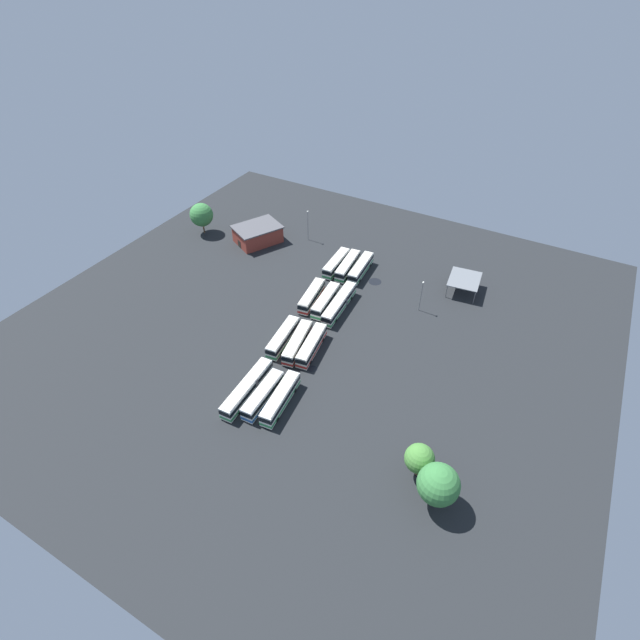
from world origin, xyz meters
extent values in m
plane|color=black|center=(0.00, 0.00, 0.00)|extent=(128.79, 128.79, 0.00)
cube|color=silver|center=(-23.55, -6.18, 1.76)|extent=(12.25, 3.24, 2.92)
cube|color=beige|center=(-23.55, -6.18, 3.29)|extent=(11.76, 3.01, 0.14)
cube|color=black|center=(-23.55, -6.18, 2.23)|extent=(12.31, 3.28, 0.93)
cube|color=#2D8C4C|center=(-23.55, -6.18, 0.94)|extent=(12.31, 3.28, 0.58)
cube|color=black|center=(-17.48, -5.84, 2.33)|extent=(0.18, 2.09, 1.07)
cylinder|color=black|center=(-19.86, -4.79, 0.50)|extent=(1.02, 0.36, 1.00)
cylinder|color=black|center=(-19.73, -7.14, 0.50)|extent=(1.02, 0.36, 1.00)
cylinder|color=black|center=(-27.37, -5.22, 0.50)|extent=(1.02, 0.36, 1.00)
cylinder|color=black|center=(-27.23, -7.57, 0.50)|extent=(1.02, 0.36, 1.00)
cube|color=silver|center=(-23.97, -2.98, 1.76)|extent=(12.59, 3.81, 2.92)
cube|color=beige|center=(-23.97, -2.98, 3.29)|extent=(12.07, 3.55, 0.14)
cube|color=black|center=(-23.97, -2.98, 2.23)|extent=(12.65, 3.85, 0.93)
cube|color=#2D8C4C|center=(-23.97, -2.98, 0.94)|extent=(12.65, 3.85, 0.58)
cube|color=black|center=(-17.80, -2.34, 2.33)|extent=(0.27, 2.09, 1.07)
cylinder|color=black|center=(-20.27, -1.42, 0.50)|extent=(1.03, 0.40, 1.00)
cylinder|color=black|center=(-20.03, -3.75, 0.50)|extent=(1.03, 0.40, 1.00)
cylinder|color=black|center=(-27.91, -2.20, 0.50)|extent=(1.03, 0.40, 1.00)
cylinder|color=black|center=(-27.67, -4.54, 0.50)|extent=(1.03, 0.40, 1.00)
cube|color=silver|center=(-24.69, 0.51, 1.76)|extent=(12.71, 3.62, 2.92)
cube|color=beige|center=(-24.69, 0.51, 3.29)|extent=(12.20, 3.37, 0.14)
cube|color=black|center=(-24.69, 0.51, 2.23)|extent=(12.78, 3.66, 0.93)
cube|color=#2D8C4C|center=(-24.69, 0.51, 0.94)|extent=(12.78, 3.66, 0.58)
cube|color=black|center=(-18.43, 1.05, 2.33)|extent=(0.24, 2.09, 1.07)
cylinder|color=black|center=(-20.92, 2.01, 0.50)|extent=(1.02, 0.38, 1.00)
cylinder|color=black|center=(-20.72, -0.33, 0.50)|extent=(1.02, 0.38, 1.00)
cylinder|color=black|center=(-28.67, 1.35, 0.50)|extent=(1.02, 0.38, 1.00)
cylinder|color=black|center=(-28.47, -0.99, 0.50)|extent=(1.02, 0.38, 1.00)
cube|color=silver|center=(-7.78, -4.59, 1.76)|extent=(12.00, 4.22, 2.92)
cube|color=beige|center=(-7.78, -4.59, 3.29)|extent=(11.51, 3.95, 0.14)
cube|color=black|center=(-7.78, -4.59, 2.23)|extent=(12.07, 4.27, 0.93)
cube|color=red|center=(-7.78, -4.59, 0.94)|extent=(12.07, 4.27, 0.58)
cube|color=black|center=(-1.95, -3.74, 2.33)|extent=(0.36, 2.08, 1.07)
cylinder|color=black|center=(-4.34, -2.90, 0.50)|extent=(1.03, 0.44, 1.00)
cylinder|color=black|center=(-4.01, -5.23, 0.50)|extent=(1.03, 0.44, 1.00)
cylinder|color=black|center=(-11.56, -3.95, 0.50)|extent=(1.03, 0.44, 1.00)
cylinder|color=black|center=(-11.22, -6.28, 0.50)|extent=(1.03, 0.44, 1.00)
cube|color=silver|center=(-7.90, -0.77, 1.76)|extent=(12.25, 3.72, 2.92)
cube|color=beige|center=(-7.90, -0.77, 3.29)|extent=(11.75, 3.47, 0.14)
cube|color=black|center=(-7.90, -0.77, 2.23)|extent=(12.31, 3.76, 0.93)
cube|color=#2D8C4C|center=(-7.90, -0.77, 0.94)|extent=(12.31, 3.76, 0.58)
cube|color=black|center=(-1.89, -0.19, 2.33)|extent=(0.26, 2.09, 1.07)
cylinder|color=black|center=(-4.29, 0.76, 0.50)|extent=(1.02, 0.40, 1.00)
cylinder|color=black|center=(-4.06, -1.58, 0.50)|extent=(1.02, 0.40, 1.00)
cylinder|color=black|center=(-11.73, 0.03, 0.50)|extent=(1.02, 0.40, 1.00)
cylinder|color=black|center=(-11.50, -2.31, 0.50)|extent=(1.02, 0.40, 1.00)
cube|color=silver|center=(-8.44, 2.65, 1.76)|extent=(15.43, 3.66, 2.92)
cube|color=beige|center=(-8.44, 2.65, 3.29)|extent=(14.81, 3.41, 0.14)
cube|color=black|center=(-8.44, 2.65, 2.23)|extent=(15.51, 3.71, 0.93)
cube|color=#2D8C4C|center=(-8.44, 2.65, 0.94)|extent=(15.51, 3.71, 0.58)
cube|color=black|center=(-0.80, 3.21, 2.33)|extent=(0.21, 2.09, 1.07)
cube|color=#47474C|center=(-10.11, 2.52, 1.76)|extent=(1.09, 2.66, 2.80)
cylinder|color=black|center=(-3.80, 4.16, 0.50)|extent=(1.02, 0.37, 1.00)
cylinder|color=black|center=(-3.62, 1.82, 0.50)|extent=(1.02, 0.37, 1.00)
cylinder|color=black|center=(-13.25, 3.47, 0.50)|extent=(1.02, 0.37, 1.00)
cylinder|color=black|center=(-13.08, 1.13, 0.50)|extent=(1.02, 0.37, 1.00)
cube|color=silver|center=(8.27, -2.57, 1.76)|extent=(12.27, 3.98, 2.92)
cube|color=beige|center=(8.27, -2.57, 3.29)|extent=(11.77, 3.72, 0.14)
cube|color=black|center=(8.27, -2.57, 2.23)|extent=(12.33, 4.03, 0.93)
cube|color=#2D8C4C|center=(8.27, -2.57, 0.94)|extent=(12.33, 4.03, 0.58)
cube|color=black|center=(14.26, -1.85, 2.33)|extent=(0.31, 2.09, 1.07)
cylinder|color=black|center=(11.84, -0.96, 0.50)|extent=(1.03, 0.42, 1.00)
cylinder|color=black|center=(12.12, -3.29, 0.50)|extent=(1.03, 0.42, 1.00)
cylinder|color=black|center=(4.42, -1.85, 0.50)|extent=(1.03, 0.42, 1.00)
cylinder|color=black|center=(4.70, -4.18, 0.50)|extent=(1.03, 0.42, 1.00)
cube|color=silver|center=(8.16, 1.10, 1.76)|extent=(12.65, 4.80, 2.92)
cube|color=beige|center=(8.16, 1.10, 3.29)|extent=(12.13, 4.51, 0.14)
cube|color=black|center=(8.16, 1.10, 2.23)|extent=(12.72, 4.85, 0.93)
cube|color=red|center=(8.16, 1.10, 0.94)|extent=(12.72, 4.85, 0.58)
cube|color=black|center=(14.26, 2.24, 2.33)|extent=(0.45, 2.07, 1.07)
cylinder|color=black|center=(11.71, 2.96, 0.50)|extent=(1.04, 0.48, 1.00)
cylinder|color=black|center=(12.15, 0.65, 0.50)|extent=(1.04, 0.48, 1.00)
cylinder|color=black|center=(4.16, 1.54, 0.50)|extent=(1.04, 0.48, 1.00)
cylinder|color=black|center=(4.60, -0.77, 0.50)|extent=(1.04, 0.48, 1.00)
cube|color=silver|center=(7.41, 4.22, 1.76)|extent=(12.39, 4.35, 2.92)
cube|color=beige|center=(7.41, 4.22, 3.29)|extent=(11.88, 4.08, 0.14)
cube|color=black|center=(7.41, 4.22, 2.23)|extent=(12.46, 4.40, 0.93)
cube|color=red|center=(7.41, 4.22, 0.94)|extent=(12.46, 4.40, 0.58)
cube|color=black|center=(13.43, 5.14, 2.33)|extent=(0.37, 2.08, 1.07)
cylinder|color=black|center=(10.96, 5.95, 0.50)|extent=(1.03, 0.45, 1.00)
cylinder|color=black|center=(11.31, 3.63, 0.50)|extent=(1.03, 0.45, 1.00)
cylinder|color=black|center=(3.51, 4.82, 0.50)|extent=(1.03, 0.45, 1.00)
cylinder|color=black|center=(3.87, 2.49, 0.50)|extent=(1.03, 0.45, 1.00)
cube|color=silver|center=(24.34, -0.58, 1.76)|extent=(15.40, 3.37, 2.92)
cube|color=beige|center=(24.34, -0.58, 3.29)|extent=(14.78, 3.13, 0.14)
cube|color=black|center=(24.34, -0.58, 2.23)|extent=(15.48, 3.41, 0.93)
cube|color=#2D8C4C|center=(24.34, -0.58, 0.94)|extent=(15.48, 3.41, 0.58)
cube|color=black|center=(31.99, -0.17, 2.33)|extent=(0.17, 2.10, 1.07)
cube|color=#47474C|center=(22.66, -0.67, 1.76)|extent=(1.04, 2.65, 2.80)
cylinder|color=black|center=(29.01, 0.84, 0.50)|extent=(1.01, 0.35, 1.00)
cylinder|color=black|center=(29.14, -1.50, 0.50)|extent=(1.01, 0.35, 1.00)
cylinder|color=black|center=(19.55, 0.33, 0.50)|extent=(1.01, 0.35, 1.00)
cylinder|color=black|center=(19.67, -2.01, 0.50)|extent=(1.01, 0.35, 1.00)
cube|color=silver|center=(24.24, 3.09, 1.76)|extent=(12.10, 3.17, 2.92)
cube|color=beige|center=(24.24, 3.09, 3.29)|extent=(11.61, 2.94, 0.14)
cube|color=black|center=(24.24, 3.09, 2.23)|extent=(12.17, 3.21, 0.93)
cube|color=#1E56A8|center=(24.24, 3.09, 0.94)|extent=(12.17, 3.21, 0.58)
cube|color=black|center=(30.23, 3.40, 2.33)|extent=(0.17, 2.10, 1.07)
cylinder|color=black|center=(27.89, 4.46, 0.50)|extent=(1.01, 0.35, 1.00)
cylinder|color=black|center=(28.01, 2.11, 0.50)|extent=(1.01, 0.35, 1.00)
cylinder|color=black|center=(20.46, 4.07, 0.50)|extent=(1.01, 0.35, 1.00)
cylinder|color=black|center=(20.59, 1.73, 0.50)|extent=(1.01, 0.35, 1.00)
cube|color=silver|center=(23.30, 6.52, 1.76)|extent=(12.85, 3.96, 2.92)
cube|color=beige|center=(23.30, 6.52, 3.29)|extent=(12.33, 3.70, 0.14)
cube|color=black|center=(23.30, 6.52, 2.23)|extent=(12.92, 4.01, 0.93)
cube|color=#2D8C4C|center=(23.30, 6.52, 0.94)|extent=(12.92, 4.01, 0.58)
cube|color=black|center=(29.59, 7.23, 2.33)|extent=(0.30, 2.09, 1.07)
cylinder|color=black|center=(27.06, 8.13, 0.50)|extent=(1.03, 0.41, 1.00)
cylinder|color=black|center=(27.33, 5.79, 0.50)|extent=(1.03, 0.41, 1.00)
cylinder|color=black|center=(19.27, 7.24, 0.50)|extent=(1.03, 0.41, 1.00)
cylinder|color=black|center=(19.54, 4.91, 0.50)|extent=(1.03, 0.41, 1.00)
cube|color=maroon|center=(-24.90, -32.56, 2.29)|extent=(14.70, 13.31, 4.59)
cube|color=#4C4C51|center=(-24.90, -32.56, 4.77)|extent=(15.58, 14.11, 0.36)
cube|color=black|center=(-19.54, -35.28, 1.10)|extent=(0.87, 1.63, 2.20)
cube|color=slate|center=(-30.35, 26.28, 3.70)|extent=(9.79, 8.39, 0.20)
cylinder|color=#59595B|center=(-26.59, 30.14, 1.80)|extent=(0.20, 0.20, 3.60)
cylinder|color=#59595B|center=(-25.78, 23.42, 1.80)|extent=(0.20, 0.20, 3.60)
cylinder|color=#59595B|center=(-34.91, 29.14, 1.80)|extent=(0.20, 0.20, 3.60)
cylinder|color=#59595B|center=(-34.10, 22.42, 1.80)|extent=(0.20, 0.20, 3.60)
cylinder|color=slate|center=(-32.88, -20.43, 4.45)|extent=(0.16, 0.16, 8.90)
cube|color=silver|center=(-32.88, -20.43, 9.08)|extent=(0.56, 0.28, 0.20)
cylinder|color=slate|center=(-17.64, 19.47, 4.00)|extent=(0.16, 0.16, 8.00)
cube|color=silver|center=(-17.64, 19.47, 8.18)|extent=(0.56, 0.28, 0.20)
cylinder|color=brown|center=(24.86, 34.94, 1.25)|extent=(0.44, 0.44, 2.50)
sphere|color=#478438|center=(24.86, 34.94, 4.64)|extent=(5.04, 5.04, 5.04)
cylinder|color=brown|center=(28.45, 39.26, 1.32)|extent=(0.44, 0.44, 2.64)
sphere|color=#387A3D|center=(28.45, 39.26, 5.53)|extent=(6.80, 6.80, 6.80)
cylinder|color=brown|center=(-21.17, -49.57, 1.50)|extent=(0.44, 0.44, 2.99)
sphere|color=#387A3D|center=(-21.17, -49.57, 5.87)|extent=(6.77, 6.77, 6.77)
cylinder|color=black|center=(-23.22, 5.42, 0.00)|extent=(3.35, 3.35, 0.01)
cylinder|color=black|center=(11.98, 7.06, 0.00)|extent=(2.06, 2.06, 0.01)
camera|label=1|loc=(73.21, 43.43, 73.39)|focal=27.23mm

